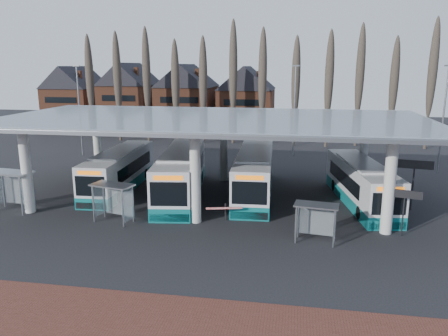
% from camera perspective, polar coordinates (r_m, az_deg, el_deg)
% --- Properties ---
extents(ground, '(140.00, 140.00, 0.00)m').
position_cam_1_polar(ground, '(26.92, -4.89, -8.82)').
color(ground, black).
rests_on(ground, ground).
extents(station_canopy, '(32.00, 16.00, 6.34)m').
position_cam_1_polar(station_canopy, '(33.06, -1.64, 5.56)').
color(station_canopy, silver).
rests_on(station_canopy, ground).
extents(poplar_row, '(45.10, 1.10, 14.50)m').
position_cam_1_polar(poplar_row, '(57.51, 3.27, 11.87)').
color(poplar_row, '#473D33').
rests_on(poplar_row, ground).
extents(townhouse_row, '(36.80, 10.30, 12.25)m').
position_cam_1_polar(townhouse_row, '(71.76, -8.53, 9.74)').
color(townhouse_row, brown).
rests_on(townhouse_row, ground).
extents(lamp_post_a, '(0.80, 0.16, 10.17)m').
position_cam_1_polar(lamp_post_a, '(52.39, -18.36, 7.34)').
color(lamp_post_a, slate).
rests_on(lamp_post_a, ground).
extents(lamp_post_b, '(0.80, 0.16, 10.17)m').
position_cam_1_polar(lamp_post_b, '(50.37, 9.18, 7.62)').
color(lamp_post_b, slate).
rests_on(lamp_post_b, ground).
extents(lamp_post_c, '(0.80, 0.16, 10.17)m').
position_cam_1_polar(lamp_post_c, '(46.44, 26.73, 5.94)').
color(lamp_post_c, slate).
rests_on(lamp_post_c, ground).
extents(bus_0, '(3.06, 11.80, 3.25)m').
position_cam_1_polar(bus_0, '(37.54, -13.48, -0.33)').
color(bus_0, silver).
rests_on(bus_0, ground).
extents(bus_1, '(4.54, 13.22, 3.60)m').
position_cam_1_polar(bus_1, '(34.77, -5.61, -0.81)').
color(bus_1, silver).
rests_on(bus_1, ground).
extents(bus_2, '(3.26, 12.63, 3.48)m').
position_cam_1_polar(bus_2, '(34.90, 3.99, -0.82)').
color(bus_2, silver).
rests_on(bus_2, ground).
extents(bus_3, '(4.30, 11.71, 3.19)m').
position_cam_1_polar(bus_3, '(34.18, 17.42, -1.94)').
color(bus_3, silver).
rests_on(bus_3, ground).
extents(shelter_0, '(3.26, 1.93, 2.87)m').
position_cam_1_polar(shelter_0, '(34.22, -25.90, -1.66)').
color(shelter_0, gray).
rests_on(shelter_0, ground).
extents(shelter_1, '(3.02, 2.02, 2.56)m').
position_cam_1_polar(shelter_1, '(29.59, -14.18, -3.32)').
color(shelter_1, gray).
rests_on(shelter_1, ground).
extents(shelter_2, '(2.64, 1.58, 2.32)m').
position_cam_1_polar(shelter_2, '(26.00, 11.95, -5.92)').
color(shelter_2, gray).
rests_on(shelter_2, ground).
extents(info_sign_0, '(1.90, 0.59, 2.88)m').
position_cam_1_polar(info_sign_0, '(28.16, 22.54, -3.60)').
color(info_sign_0, black).
rests_on(info_sign_0, ground).
extents(info_sign_1, '(2.44, 0.54, 3.65)m').
position_cam_1_polar(info_sign_1, '(33.43, 23.62, -0.04)').
color(info_sign_1, black).
rests_on(info_sign_1, ground).
extents(barrier, '(2.33, 0.90, 1.18)m').
position_cam_1_polar(barrier, '(28.73, 0.05, -5.38)').
color(barrier, black).
rests_on(barrier, ground).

